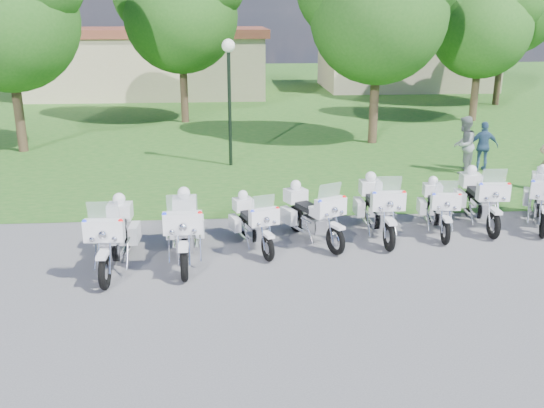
{
  "coord_description": "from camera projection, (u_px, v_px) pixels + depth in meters",
  "views": [
    {
      "loc": [
        -1.35,
        -11.85,
        5.14
      ],
      "look_at": [
        -0.36,
        1.2,
        0.95
      ],
      "focal_mm": 40.0,
      "sensor_mm": 36.0,
      "label": 1
    }
  ],
  "objects": [
    {
      "name": "motorcycle_6",
      "position": [
        480.0,
        198.0,
        15.07
      ],
      "size": [
        0.87,
        2.44,
        1.64
      ],
      "rotation": [
        0.0,
        0.0,
        3.09
      ],
      "color": "black",
      "rests_on": "ground"
    },
    {
      "name": "tree_2",
      "position": [
        378.0,
        1.0,
        23.06
      ],
      "size": [
        6.23,
        5.32,
        8.31
      ],
      "color": "#38281C",
      "rests_on": "ground"
    },
    {
      "name": "motorcycle_7",
      "position": [
        543.0,
        197.0,
        15.08
      ],
      "size": [
        1.43,
        2.32,
        1.67
      ],
      "rotation": [
        0.0,
        0.0,
        2.73
      ],
      "color": "black",
      "rests_on": "ground"
    },
    {
      "name": "building_east",
      "position": [
        405.0,
        58.0,
        41.57
      ],
      "size": [
        11.44,
        7.28,
        4.1
      ],
      "color": "tan",
      "rests_on": "ground"
    },
    {
      "name": "motorcycle_2",
      "position": [
        253.0,
        222.0,
        13.63
      ],
      "size": [
        1.1,
        2.04,
        1.42
      ],
      "rotation": [
        0.0,
        0.0,
        3.46
      ],
      "color": "black",
      "rests_on": "ground"
    },
    {
      "name": "tree_3",
      "position": [
        481.0,
        19.0,
        28.22
      ],
      "size": [
        5.42,
        4.63,
        7.23
      ],
      "color": "#38281C",
      "rests_on": "ground"
    },
    {
      "name": "motorcycle_4",
      "position": [
        378.0,
        207.0,
        14.35
      ],
      "size": [
        0.82,
        2.47,
        1.66
      ],
      "rotation": [
        0.0,
        0.0,
        3.16
      ],
      "color": "black",
      "rests_on": "ground"
    },
    {
      "name": "bystander_c",
      "position": [
        483.0,
        146.0,
        20.15
      ],
      "size": [
        1.01,
        0.52,
        1.65
      ],
      "primitive_type": "imported",
      "rotation": [
        0.0,
        0.0,
        3.02
      ],
      "color": "#304F73",
      "rests_on": "ground"
    },
    {
      "name": "motorcycle_0",
      "position": [
        114.0,
        235.0,
        12.52
      ],
      "size": [
        0.84,
        2.51,
        1.69
      ],
      "rotation": [
        0.0,
        0.0,
        3.12
      ],
      "color": "black",
      "rests_on": "ground"
    },
    {
      "name": "bystander_b",
      "position": [
        464.0,
        145.0,
        19.83
      ],
      "size": [
        1.11,
        1.15,
        1.87
      ],
      "primitive_type": "imported",
      "rotation": [
        0.0,
        0.0,
        -2.2
      ],
      "color": "gray",
      "rests_on": "ground"
    },
    {
      "name": "grass_lawn",
      "position": [
        247.0,
        95.0,
        38.56
      ],
      "size": [
        100.0,
        48.0,
        0.01
      ],
      "primitive_type": "cube",
      "color": "#22601E",
      "rests_on": "ground"
    },
    {
      "name": "motorcycle_3",
      "position": [
        312.0,
        214.0,
        13.99
      ],
      "size": [
        1.37,
        2.18,
        1.57
      ],
      "rotation": [
        0.0,
        0.0,
        3.57
      ],
      "color": "black",
      "rests_on": "ground"
    },
    {
      "name": "motorcycle_1",
      "position": [
        184.0,
        228.0,
        12.88
      ],
      "size": [
        0.89,
        2.56,
        1.72
      ],
      "rotation": [
        0.0,
        0.0,
        3.19
      ],
      "color": "black",
      "rests_on": "ground"
    },
    {
      "name": "ground",
      "position": [
        293.0,
        263.0,
        12.92
      ],
      "size": [
        100.0,
        100.0,
        0.0
      ],
      "primitive_type": "plane",
      "color": "#5A5A5F",
      "rests_on": "ground"
    },
    {
      "name": "motorcycle_5",
      "position": [
        438.0,
        207.0,
        14.65
      ],
      "size": [
        0.86,
        2.17,
        1.46
      ],
      "rotation": [
        0.0,
        0.0,
        3.03
      ],
      "color": "black",
      "rests_on": "ground"
    },
    {
      "name": "building_west",
      "position": [
        151.0,
        61.0,
        38.44
      ],
      "size": [
        14.56,
        8.32,
        4.1
      ],
      "color": "tan",
      "rests_on": "ground"
    },
    {
      "name": "tree_1",
      "position": [
        179.0,
        4.0,
        27.64
      ],
      "size": [
        6.14,
        5.24,
        8.18
      ],
      "color": "#38281C",
      "rests_on": "ground"
    },
    {
      "name": "tree_0",
      "position": [
        4.0,
        6.0,
        21.61
      ],
      "size": [
        6.0,
        5.12,
        7.99
      ],
      "color": "#38281C",
      "rests_on": "ground"
    },
    {
      "name": "lamp_post",
      "position": [
        229.0,
        71.0,
        20.13
      ],
      "size": [
        0.44,
        0.44,
        4.26
      ],
      "color": "black",
      "rests_on": "ground"
    }
  ]
}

